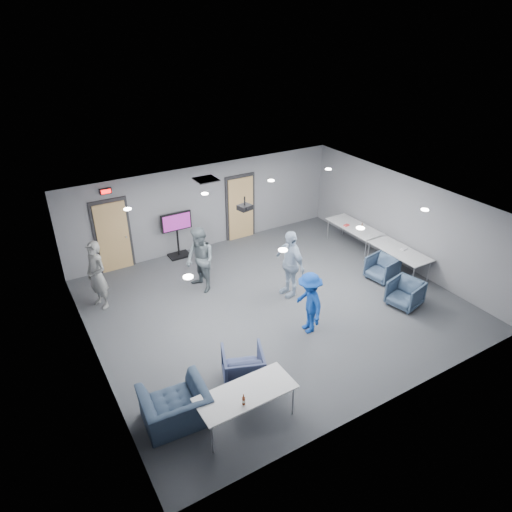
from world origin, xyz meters
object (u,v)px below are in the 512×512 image
person_d (309,303)px  table_front_left (246,394)px  person_a (97,275)px  table_right_b (399,251)px  person_c (290,263)px  bottle_front (244,401)px  bottle_right (362,227)px  projector (245,207)px  tv_stand (177,232)px  chair_front_b (175,408)px  chair_right_b (382,268)px  table_right_a (355,227)px  person_b (200,260)px  chair_front_a (243,366)px  chair_right_c (405,293)px

person_d → table_front_left: person_d is taller
person_a → table_right_b: (7.90, -2.66, -0.23)m
person_c → bottle_front: bearing=-47.7°
bottle_right → table_right_b: bearing=-90.0°
person_a → projector: projector is taller
bottle_right → tv_stand: (-5.13, 2.58, 0.01)m
tv_stand → table_front_left: bearing=-101.8°
chair_front_b → bottle_front: bearing=142.6°
chair_right_b → person_c: bearing=-114.3°
person_d → table_right_a: size_ratio=0.79×
tv_stand → chair_front_b: bearing=-112.6°
person_c → bottle_front: size_ratio=8.12×
person_c → chair_right_b: bearing=71.6°
projector → table_right_b: bearing=-32.6°
person_a → table_front_left: bearing=-8.6°
tv_stand → person_d: bearing=-76.4°
person_b → chair_front_b: size_ratio=1.55×
person_c → table_front_left: person_c is taller
tv_stand → projector: size_ratio=3.88×
chair_front_a → table_right_b: (6.06, 1.61, 0.30)m
chair_right_b → projector: projector is taller
chair_right_b → bottle_front: (-6.05, -2.75, 0.47)m
bottle_front → tv_stand: 7.15m
bottle_front → chair_right_b: bearing=24.4°
table_right_b → table_front_left: 7.02m
table_right_a → bottle_right: bearing=179.8°
table_right_b → projector: 4.81m
person_d → bottle_front: person_d is taller
person_a → person_c: (4.52, -2.00, 0.02)m
person_c → projector: (-0.86, 0.86, 1.47)m
person_a → person_d: size_ratio=1.17×
person_c → chair_front_b: bearing=-62.6°
table_front_left → tv_stand: 6.89m
table_right_a → bottle_right: size_ratio=8.37×
table_right_a → tv_stand: size_ratio=1.35×
person_c → person_b: bearing=-129.3°
chair_front_a → person_c: bearing=-118.7°
table_front_left → table_right_a: bearing=33.7°
chair_right_c → table_front_left: 5.59m
chair_right_b → table_front_left: bearing=-76.4°
person_d → bottle_right: 4.63m
chair_right_c → chair_right_b: bearing=147.9°
person_c → table_front_left: size_ratio=1.00×
chair_right_c → projector: 4.70m
person_b → table_right_b: person_b is taller
table_right_b → projector: bearing=70.3°
person_d → chair_right_c: bearing=90.9°
chair_right_b → table_right_b: (0.66, 0.05, 0.34)m
person_a → chair_right_b: (7.24, -2.71, -0.57)m
person_b → table_right_b: 5.71m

